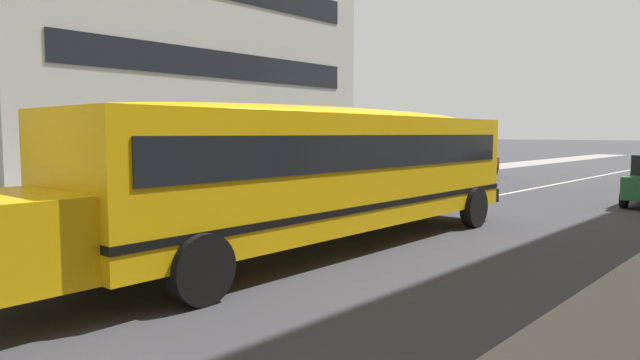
# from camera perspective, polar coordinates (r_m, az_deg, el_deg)

# --- Properties ---
(ground_plane) EXTENTS (400.00, 400.00, 0.00)m
(ground_plane) POSITION_cam_1_polar(r_m,az_deg,el_deg) (11.15, -12.45, -7.32)
(ground_plane) COLOR #38383D
(sidewalk_far) EXTENTS (120.00, 3.00, 0.01)m
(sidewalk_far) POSITION_cam_1_polar(r_m,az_deg,el_deg) (18.11, -27.14, -3.06)
(sidewalk_far) COLOR gray
(sidewalk_far) RESTS_ON ground_plane
(lane_centreline) EXTENTS (110.00, 0.16, 0.01)m
(lane_centreline) POSITION_cam_1_polar(r_m,az_deg,el_deg) (11.15, -12.45, -7.30)
(lane_centreline) COLOR silver
(lane_centreline) RESTS_ON ground_plane
(school_bus) EXTENTS (12.80, 3.04, 2.85)m
(school_bus) POSITION_cam_1_polar(r_m,az_deg,el_deg) (11.11, 0.06, 1.57)
(school_bus) COLOR yellow
(school_bus) RESTS_ON ground_plane
(parked_car_black_under_tree) EXTENTS (3.95, 1.97, 1.64)m
(parked_car_black_under_tree) POSITION_cam_1_polar(r_m,az_deg,el_deg) (22.68, 3.79, 1.07)
(parked_car_black_under_tree) COLOR black
(parked_car_black_under_tree) RESTS_ON ground_plane
(parked_car_maroon_near_corner) EXTENTS (3.93, 1.95, 1.64)m
(parked_car_maroon_near_corner) POSITION_cam_1_polar(r_m,az_deg,el_deg) (30.60, 15.08, 1.89)
(parked_car_maroon_near_corner) COLOR maroon
(parked_car_maroon_near_corner) RESTS_ON ground_plane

